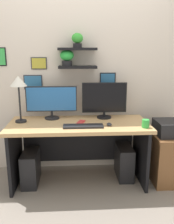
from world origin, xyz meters
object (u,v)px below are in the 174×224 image
(desk, at_px, (79,138))
(monitor_right, at_px, (104,99))
(monitor_left, at_px, (51,101))
(drawer_cabinet, at_px, (169,157))
(computer_mouse, at_px, (109,124))
(computer_tower_right, at_px, (124,161))
(coffee_mug, at_px, (146,124))
(printer, at_px, (172,128))
(cell_phone, at_px, (81,122))
(computer_tower_left, at_px, (31,167))
(keyboard, at_px, (83,126))
(desk_lamp, at_px, (18,85))

(desk, height_order, monitor_right, monitor_right)
(monitor_left, height_order, drawer_cabinet, monitor_left)
(computer_mouse, height_order, computer_tower_right, computer_mouse)
(desk, bearing_deg, coffee_mug, -20.31)
(coffee_mug, xyz_separation_m, printer, (0.38, 0.19, -0.12))
(printer, bearing_deg, cell_phone, 177.49)
(computer_tower_left, height_order, computer_tower_right, computer_tower_right)
(keyboard, distance_m, computer_mouse, 0.30)
(monitor_right, height_order, drawer_cabinet, monitor_right)
(cell_phone, height_order, drawer_cabinet, cell_phone)
(keyboard, distance_m, desk_lamp, 0.87)
(drawer_cabinet, bearing_deg, coffee_mug, -153.51)
(monitor_right, bearing_deg, coffee_mug, -47.15)
(computer_tower_left, bearing_deg, computer_tower_right, 4.09)
(printer, bearing_deg, computer_mouse, -172.83)
(computer_tower_left, bearing_deg, desk_lamp, 140.55)
(computer_mouse, height_order, drawer_cabinet, computer_mouse)
(desk, distance_m, monitor_left, 0.56)
(computer_mouse, distance_m, drawer_cabinet, 0.90)
(coffee_mug, bearing_deg, monitor_left, 157.67)
(keyboard, height_order, computer_mouse, computer_mouse)
(monitor_right, xyz_separation_m, keyboard, (-0.28, -0.37, -0.22))
(computer_mouse, distance_m, coffee_mug, 0.40)
(drawer_cabinet, distance_m, computer_tower_left, 1.69)
(desk, xyz_separation_m, computer_mouse, (0.34, -0.17, 0.23))
(cell_phone, bearing_deg, coffee_mug, 0.01)
(keyboard, distance_m, drawer_cabinet, 1.16)
(cell_phone, bearing_deg, desk_lamp, -165.98)
(monitor_right, xyz_separation_m, computer_tower_right, (0.25, -0.13, -0.78))
(cell_phone, bearing_deg, computer_tower_left, -159.29)
(monitor_left, height_order, monitor_right, monitor_right)
(monitor_left, relative_size, computer_tower_right, 1.51)
(drawer_cabinet, bearing_deg, monitor_right, 162.87)
(monitor_right, height_order, computer_mouse, monitor_right)
(monitor_right, bearing_deg, computer_mouse, -87.35)
(computer_mouse, bearing_deg, monitor_right, 92.65)
(computer_mouse, distance_m, computer_tower_left, 1.09)
(computer_mouse, distance_m, desk_lamp, 1.12)
(computer_mouse, xyz_separation_m, coffee_mug, (0.38, -0.09, 0.03))
(keyboard, bearing_deg, computer_tower_right, 24.57)
(desk, xyz_separation_m, drawer_cabinet, (1.10, -0.08, -0.24))
(cell_phone, distance_m, printer, 1.08)
(drawer_cabinet, xyz_separation_m, printer, (0.00, -0.00, 0.38))
(monitor_left, relative_size, printer, 1.63)
(desk_lamp, height_order, computer_tower_left, desk_lamp)
(monitor_right, distance_m, desk_lamp, 1.03)
(computer_mouse, relative_size, computer_tower_left, 0.22)
(cell_phone, relative_size, computer_tower_right, 0.34)
(coffee_mug, bearing_deg, desk_lamp, 168.05)
(computer_mouse, distance_m, printer, 0.78)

